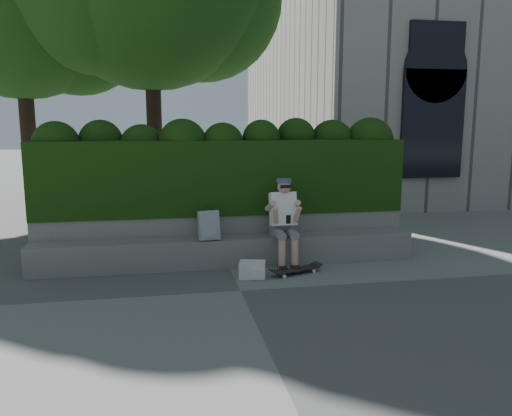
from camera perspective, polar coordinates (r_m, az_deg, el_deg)
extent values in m
plane|color=slate|center=(6.79, -1.80, -9.43)|extent=(80.00, 80.00, 0.00)
cube|color=gray|center=(7.91, -3.19, -4.97)|extent=(6.00, 0.45, 0.45)
cube|color=gray|center=(8.33, -3.62, -3.16)|extent=(6.00, 0.50, 0.75)
cube|color=black|center=(8.40, -3.88, 3.68)|extent=(6.00, 1.00, 1.20)
cylinder|color=black|center=(12.21, -11.46, 6.93)|extent=(0.36, 0.36, 3.37)
cylinder|color=black|center=(13.27, -24.41, 5.62)|extent=(0.36, 0.36, 2.98)
cube|color=slate|center=(7.94, 2.96, -2.44)|extent=(0.36, 0.26, 0.22)
cube|color=white|center=(7.81, 3.10, -0.10)|extent=(0.40, 0.32, 0.55)
sphere|color=tan|center=(7.69, 3.24, 2.46)|extent=(0.21, 0.21, 0.21)
cylinder|color=#44557C|center=(7.69, 3.21, 3.14)|extent=(0.23, 0.23, 0.06)
cube|color=black|center=(7.49, 3.72, -1.30)|extent=(0.07, 0.02, 0.13)
cylinder|color=tan|center=(7.57, 2.97, -5.48)|extent=(0.11, 0.11, 0.47)
cylinder|color=tan|center=(7.62, 4.44, -5.40)|extent=(0.11, 0.11, 0.47)
cube|color=black|center=(7.57, 3.07, -7.03)|extent=(0.10, 0.26, 0.10)
cube|color=black|center=(7.62, 4.54, -6.93)|extent=(0.10, 0.26, 0.10)
cube|color=black|center=(7.52, 4.62, -7.00)|extent=(0.78, 0.43, 0.02)
cylinder|color=silver|center=(7.32, 3.25, -7.80)|extent=(0.06, 0.04, 0.05)
cylinder|color=silver|center=(7.45, 2.57, -7.48)|extent=(0.06, 0.04, 0.05)
cylinder|color=silver|center=(7.62, 6.62, -7.16)|extent=(0.06, 0.04, 0.05)
cylinder|color=silver|center=(7.74, 5.90, -6.87)|extent=(0.06, 0.04, 0.05)
cube|color=silver|center=(7.68, -5.42, -2.00)|extent=(0.33, 0.20, 0.45)
cube|color=silver|center=(7.30, -0.42, -7.07)|extent=(0.42, 0.35, 0.24)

